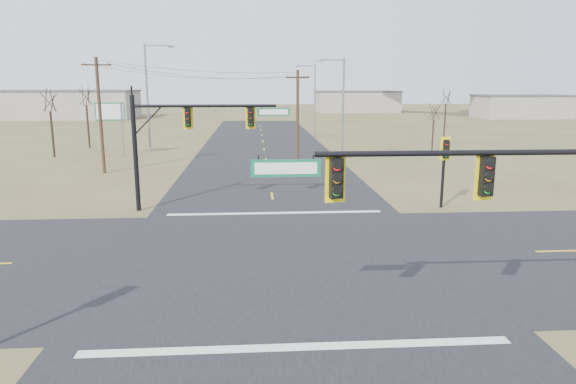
{
  "coord_description": "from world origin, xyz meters",
  "views": [
    {
      "loc": [
        -1.14,
        -20.43,
        7.18
      ],
      "look_at": [
        0.3,
        1.0,
        2.61
      ],
      "focal_mm": 32.0,
      "sensor_mm": 36.0,
      "label": 1
    }
  ],
  "objects_px": {
    "streetlight_c": "(149,92)",
    "bare_tree_b": "(86,95)",
    "bare_tree_d": "(446,96)",
    "mast_arm_far": "(190,127)",
    "bare_tree_a": "(49,100)",
    "streetlight_b": "(313,97)",
    "bare_tree_c": "(434,112)",
    "pedestal_signal_ne": "(445,156)",
    "highway_sign": "(110,118)",
    "streetlight_a": "(341,106)",
    "utility_pole_near": "(298,120)",
    "mast_arm_near": "(481,191)",
    "utility_pole_far": "(100,114)"
  },
  "relations": [
    {
      "from": "pedestal_signal_ne",
      "to": "bare_tree_d",
      "type": "relative_size",
      "value": 0.61
    },
    {
      "from": "pedestal_signal_ne",
      "to": "streetlight_b",
      "type": "relative_size",
      "value": 0.44
    },
    {
      "from": "mast_arm_far",
      "to": "bare_tree_a",
      "type": "relative_size",
      "value": 1.25
    },
    {
      "from": "pedestal_signal_ne",
      "to": "bare_tree_c",
      "type": "height_order",
      "value": "bare_tree_c"
    },
    {
      "from": "utility_pole_near",
      "to": "bare_tree_a",
      "type": "distance_m",
      "value": 25.45
    },
    {
      "from": "streetlight_a",
      "to": "bare_tree_a",
      "type": "relative_size",
      "value": 1.32
    },
    {
      "from": "streetlight_a",
      "to": "streetlight_b",
      "type": "height_order",
      "value": "streetlight_b"
    },
    {
      "from": "bare_tree_b",
      "to": "mast_arm_far",
      "type": "bearing_deg",
      "value": -63.44
    },
    {
      "from": "streetlight_c",
      "to": "bare_tree_b",
      "type": "height_order",
      "value": "streetlight_c"
    },
    {
      "from": "mast_arm_near",
      "to": "streetlight_c",
      "type": "xyz_separation_m",
      "value": [
        -16.85,
        42.69,
        1.9
      ]
    },
    {
      "from": "streetlight_a",
      "to": "utility_pole_far",
      "type": "bearing_deg",
      "value": -148.06
    },
    {
      "from": "mast_arm_near",
      "to": "utility_pole_near",
      "type": "relative_size",
      "value": 1.26
    },
    {
      "from": "utility_pole_near",
      "to": "pedestal_signal_ne",
      "type": "bearing_deg",
      "value": -59.84
    },
    {
      "from": "streetlight_c",
      "to": "pedestal_signal_ne",
      "type": "bearing_deg",
      "value": -69.91
    },
    {
      "from": "highway_sign",
      "to": "streetlight_c",
      "type": "relative_size",
      "value": 0.48
    },
    {
      "from": "bare_tree_a",
      "to": "bare_tree_b",
      "type": "distance_m",
      "value": 7.65
    },
    {
      "from": "streetlight_c",
      "to": "bare_tree_a",
      "type": "distance_m",
      "value": 9.68
    },
    {
      "from": "utility_pole_far",
      "to": "mast_arm_near",
      "type": "bearing_deg",
      "value": -58.08
    },
    {
      "from": "mast_arm_near",
      "to": "streetlight_c",
      "type": "relative_size",
      "value": 0.92
    },
    {
      "from": "utility_pole_near",
      "to": "streetlight_a",
      "type": "distance_m",
      "value": 5.61
    },
    {
      "from": "bare_tree_a",
      "to": "bare_tree_c",
      "type": "xyz_separation_m",
      "value": [
        38.81,
        1.99,
        -1.35
      ]
    },
    {
      "from": "bare_tree_c",
      "to": "bare_tree_a",
      "type": "bearing_deg",
      "value": -177.07
    },
    {
      "from": "mast_arm_near",
      "to": "streetlight_a",
      "type": "distance_m",
      "value": 32.2
    },
    {
      "from": "streetlight_b",
      "to": "bare_tree_c",
      "type": "xyz_separation_m",
      "value": [
        11.31,
        -13.85,
        -1.13
      ]
    },
    {
      "from": "utility_pole_far",
      "to": "bare_tree_a",
      "type": "relative_size",
      "value": 1.3
    },
    {
      "from": "utility_pole_near",
      "to": "bare_tree_c",
      "type": "relative_size",
      "value": 1.52
    },
    {
      "from": "utility_pole_near",
      "to": "bare_tree_d",
      "type": "height_order",
      "value": "utility_pole_near"
    },
    {
      "from": "pedestal_signal_ne",
      "to": "utility_pole_far",
      "type": "distance_m",
      "value": 26.89
    },
    {
      "from": "utility_pole_far",
      "to": "bare_tree_b",
      "type": "distance_m",
      "value": 18.33
    },
    {
      "from": "mast_arm_far",
      "to": "bare_tree_b",
      "type": "distance_m",
      "value": 33.67
    },
    {
      "from": "mast_arm_near",
      "to": "streetlight_b",
      "type": "relative_size",
      "value": 1.08
    },
    {
      "from": "mast_arm_far",
      "to": "bare_tree_a",
      "type": "distance_m",
      "value": 27.74
    },
    {
      "from": "mast_arm_near",
      "to": "utility_pole_near",
      "type": "xyz_separation_m",
      "value": [
        -2.45,
        28.45,
        -0.07
      ]
    },
    {
      "from": "streetlight_b",
      "to": "streetlight_c",
      "type": "xyz_separation_m",
      "value": [
        -18.67,
        -11.92,
        0.92
      ]
    },
    {
      "from": "streetlight_a",
      "to": "streetlight_b",
      "type": "xyz_separation_m",
      "value": [
        0.16,
        22.46,
        0.12
      ]
    },
    {
      "from": "streetlight_c",
      "to": "bare_tree_b",
      "type": "bearing_deg",
      "value": 135.88
    },
    {
      "from": "highway_sign",
      "to": "streetlight_a",
      "type": "bearing_deg",
      "value": -23.67
    },
    {
      "from": "pedestal_signal_ne",
      "to": "highway_sign",
      "type": "height_order",
      "value": "highway_sign"
    },
    {
      "from": "streetlight_a",
      "to": "bare_tree_a",
      "type": "height_order",
      "value": "streetlight_a"
    },
    {
      "from": "streetlight_b",
      "to": "bare_tree_a",
      "type": "relative_size",
      "value": 1.36
    },
    {
      "from": "mast_arm_far",
      "to": "streetlight_c",
      "type": "bearing_deg",
      "value": 94.71
    },
    {
      "from": "mast_arm_far",
      "to": "bare_tree_c",
      "type": "xyz_separation_m",
      "value": [
        22.66,
        24.53,
        -0.51
      ]
    },
    {
      "from": "streetlight_b",
      "to": "bare_tree_c",
      "type": "relative_size",
      "value": 1.77
    },
    {
      "from": "bare_tree_c",
      "to": "bare_tree_d",
      "type": "distance_m",
      "value": 11.63
    },
    {
      "from": "utility_pole_far",
      "to": "bare_tree_b",
      "type": "relative_size",
      "value": 1.25
    },
    {
      "from": "bare_tree_a",
      "to": "pedestal_signal_ne",
      "type": "bearing_deg",
      "value": -37.01
    },
    {
      "from": "streetlight_c",
      "to": "bare_tree_d",
      "type": "bearing_deg",
      "value": -5.37
    },
    {
      "from": "highway_sign",
      "to": "bare_tree_d",
      "type": "bearing_deg",
      "value": 11.41
    },
    {
      "from": "mast_arm_far",
      "to": "streetlight_c",
      "type": "distance_m",
      "value": 27.5
    },
    {
      "from": "utility_pole_near",
      "to": "utility_pole_far",
      "type": "height_order",
      "value": "utility_pole_far"
    }
  ]
}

